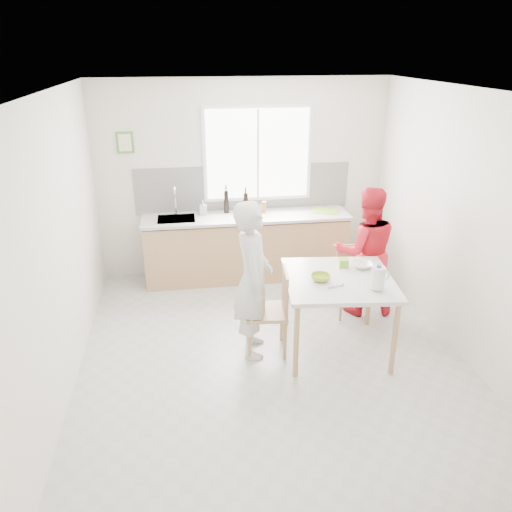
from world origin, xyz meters
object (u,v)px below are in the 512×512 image
(dining_table, at_px, (338,285))
(chair_left, at_px, (273,307))
(chair_far, at_px, (352,277))
(wine_bottle_a, at_px, (226,202))
(person_white, at_px, (253,280))
(bowl_white, at_px, (362,265))
(person_red, at_px, (365,252))
(milk_jug, at_px, (378,277))
(wine_bottle_b, at_px, (246,203))
(bowl_green, at_px, (321,278))

(dining_table, height_order, chair_left, chair_left)
(dining_table, bearing_deg, chair_far, 60.57)
(chair_left, bearing_deg, wine_bottle_a, -165.99)
(person_white, bearing_deg, chair_far, -56.70)
(bowl_white, bearing_deg, dining_table, -146.36)
(dining_table, xyz_separation_m, chair_far, (0.44, 0.77, -0.29))
(chair_far, distance_m, person_white, 1.53)
(chair_left, relative_size, person_red, 0.59)
(person_white, distance_m, milk_jug, 1.25)
(milk_jug, distance_m, wine_bottle_a, 2.75)
(dining_table, distance_m, chair_left, 0.72)
(person_white, height_order, person_red, person_white)
(chair_left, relative_size, person_white, 0.56)
(chair_far, relative_size, person_white, 0.50)
(person_red, relative_size, wine_bottle_b, 5.28)
(chair_far, bearing_deg, bowl_green, -122.48)
(dining_table, distance_m, chair_far, 0.93)
(bowl_white, bearing_deg, chair_left, -171.84)
(dining_table, height_order, person_white, person_white)
(dining_table, distance_m, person_white, 0.89)
(bowl_white, bearing_deg, person_red, 66.11)
(dining_table, relative_size, person_red, 0.77)
(wine_bottle_a, bearing_deg, chair_far, -44.33)
(dining_table, relative_size, wine_bottle_a, 3.80)
(dining_table, relative_size, person_white, 0.72)
(chair_left, distance_m, person_white, 0.39)
(chair_left, xyz_separation_m, wine_bottle_b, (-0.02, 1.98, 0.55))
(wine_bottle_a, bearing_deg, bowl_green, -70.75)
(chair_left, height_order, person_red, person_red)
(chair_left, relative_size, wine_bottle_a, 2.93)
(person_white, xyz_separation_m, bowl_green, (0.68, -0.12, 0.04))
(chair_far, height_order, person_white, person_white)
(dining_table, bearing_deg, wine_bottle_b, 108.76)
(person_white, height_order, bowl_white, person_white)
(chair_left, relative_size, bowl_white, 4.20)
(person_red, bearing_deg, bowl_white, 72.27)
(milk_jug, bearing_deg, person_red, 81.67)
(chair_far, bearing_deg, chair_left, -141.65)
(wine_bottle_b, bearing_deg, dining_table, -71.24)
(wine_bottle_b, bearing_deg, bowl_green, -76.66)
(bowl_green, distance_m, wine_bottle_a, 2.30)
(wine_bottle_b, bearing_deg, person_red, -45.14)
(bowl_green, distance_m, milk_jug, 0.58)
(chair_left, height_order, bowl_green, chair_left)
(bowl_white, relative_size, wine_bottle_b, 0.75)
(chair_far, bearing_deg, dining_table, -113.26)
(bowl_white, bearing_deg, wine_bottle_a, 123.81)
(wine_bottle_b, bearing_deg, chair_far, -48.56)
(wine_bottle_a, bearing_deg, person_red, -41.51)
(bowl_white, relative_size, milk_jug, 0.93)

